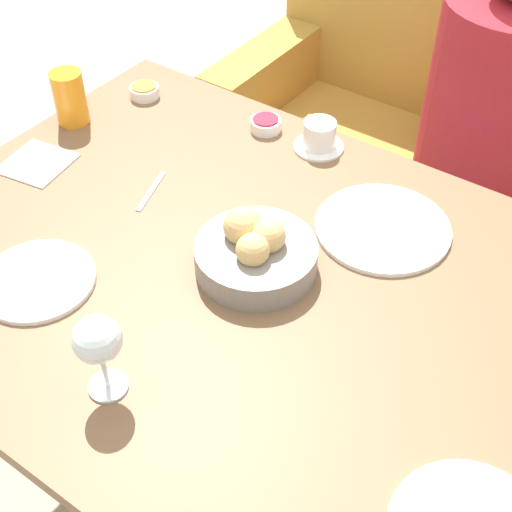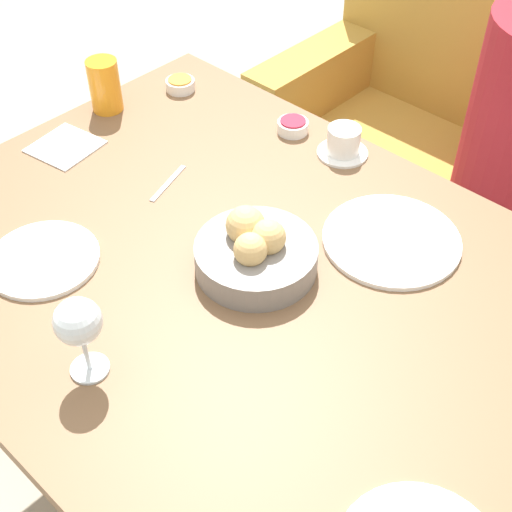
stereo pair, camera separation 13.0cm
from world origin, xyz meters
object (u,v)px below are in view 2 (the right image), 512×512
object	(u,v)px
plate_near_left	(43,259)
wine_glass	(78,324)
coffee_cup	(343,143)
jam_bowl_berry	(293,126)
plate_far_center	(391,240)
juice_glass	(105,85)
napkin	(65,146)
jam_bowl_honey	(180,84)
spoon_coffee	(168,183)
bread_basket	(255,252)

from	to	relation	value
plate_near_left	wine_glass	world-z (taller)	wine_glass
coffee_cup	jam_bowl_berry	size ratio (longest dim) A/B	1.58
plate_near_left	plate_far_center	bearing A→B (deg)	47.86
wine_glass	jam_bowl_berry	distance (m)	0.77
juice_glass	napkin	world-z (taller)	juice_glass
jam_bowl_honey	napkin	bearing A→B (deg)	-91.06
spoon_coffee	bread_basket	bearing A→B (deg)	-10.50
bread_basket	wine_glass	xyz separation A→B (m)	(-0.03, -0.35, 0.07)
wine_glass	jam_bowl_honey	distance (m)	0.88
plate_near_left	juice_glass	bearing A→B (deg)	128.61
plate_near_left	napkin	xyz separation A→B (m)	(-0.27, 0.25, -0.00)
juice_glass	coffee_cup	size ratio (longest dim) A/B	1.11
coffee_cup	spoon_coffee	distance (m)	0.39
plate_far_center	spoon_coffee	bearing A→B (deg)	-158.95
juice_glass	napkin	size ratio (longest dim) A/B	0.82
plate_near_left	jam_bowl_berry	xyz separation A→B (m)	(0.06, 0.64, 0.01)
wine_glass	juice_glass	bearing A→B (deg)	139.58
bread_basket	jam_bowl_berry	size ratio (longest dim) A/B	3.15
bread_basket	jam_bowl_berry	bearing A→B (deg)	122.30
jam_bowl_berry	jam_bowl_honey	xyz separation A→B (m)	(-0.33, -0.05, 0.00)
wine_glass	coffee_cup	world-z (taller)	wine_glass
juice_glass	plate_far_center	bearing A→B (deg)	5.67
spoon_coffee	jam_bowl_berry	bearing A→B (deg)	78.92
wine_glass	jam_bowl_honey	size ratio (longest dim) A/B	2.17
bread_basket	plate_near_left	world-z (taller)	bread_basket
napkin	wine_glass	bearing A→B (deg)	-32.27
bread_basket	juice_glass	size ratio (longest dim) A/B	1.80
coffee_cup	spoon_coffee	world-z (taller)	coffee_cup
juice_glass	jam_bowl_berry	bearing A→B (deg)	30.73
bread_basket	juice_glass	world-z (taller)	juice_glass
coffee_cup	jam_bowl_berry	xyz separation A→B (m)	(-0.14, -0.01, -0.02)
juice_glass	wine_glass	world-z (taller)	wine_glass
plate_near_left	jam_bowl_berry	size ratio (longest dim) A/B	2.92
coffee_cup	napkin	xyz separation A→B (m)	(-0.47, -0.41, -0.03)
jam_bowl_honey	napkin	xyz separation A→B (m)	(-0.01, -0.34, -0.01)
coffee_cup	bread_basket	bearing A→B (deg)	-75.13
plate_near_left	juice_glass	xyz separation A→B (m)	(-0.33, 0.41, 0.06)
coffee_cup	jam_bowl_honey	size ratio (longest dim) A/B	1.58
bread_basket	plate_far_center	world-z (taller)	bread_basket
spoon_coffee	plate_far_center	bearing A→B (deg)	21.05
bread_basket	juice_glass	bearing A→B (deg)	166.34
bread_basket	juice_glass	distance (m)	0.65
plate_far_center	napkin	bearing A→B (deg)	-161.26
bread_basket	napkin	bearing A→B (deg)	-178.66
bread_basket	napkin	xyz separation A→B (m)	(-0.57, -0.01, -0.04)
jam_bowl_berry	napkin	world-z (taller)	jam_bowl_berry
napkin	juice_glass	bearing A→B (deg)	108.54
bread_basket	coffee_cup	world-z (taller)	bread_basket
bread_basket	napkin	world-z (taller)	bread_basket
wine_glass	plate_far_center	bearing A→B (deg)	73.15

